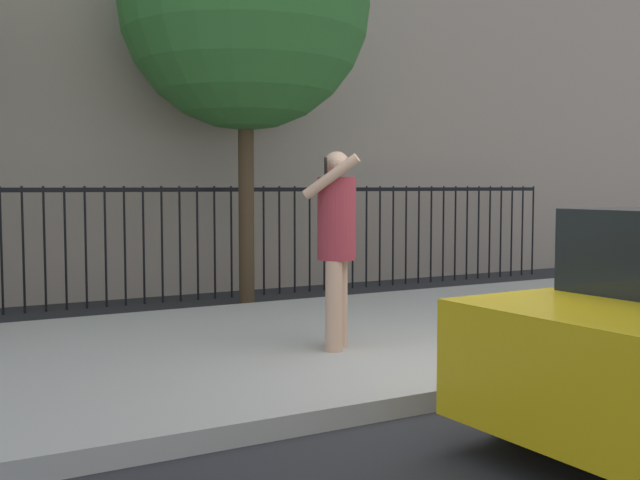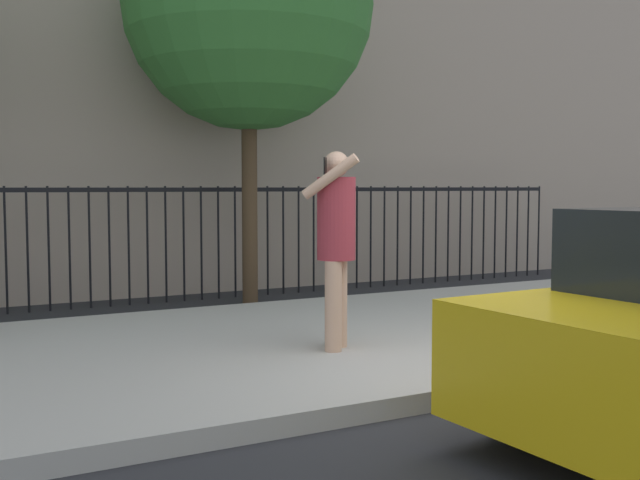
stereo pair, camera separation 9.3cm
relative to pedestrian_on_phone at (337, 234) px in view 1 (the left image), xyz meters
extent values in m
plane|color=#28282B|center=(0.66, -1.58, -1.17)|extent=(60.00, 60.00, 0.00)
cube|color=#B2ADA3|center=(0.66, 0.62, -1.09)|extent=(28.00, 4.40, 0.15)
cube|color=black|center=(0.66, 4.32, 0.38)|extent=(12.00, 0.04, 0.06)
cylinder|color=black|center=(-2.27, 4.32, -0.37)|extent=(0.03, 0.03, 1.60)
cylinder|color=black|center=(-2.02, 4.32, -0.37)|extent=(0.03, 0.03, 1.60)
cylinder|color=black|center=(-1.76, 4.32, -0.37)|extent=(0.03, 0.03, 1.60)
cylinder|color=black|center=(-1.51, 4.32, -0.37)|extent=(0.03, 0.03, 1.60)
cylinder|color=black|center=(-1.25, 4.32, -0.37)|extent=(0.03, 0.03, 1.60)
cylinder|color=black|center=(-1.00, 4.32, -0.37)|extent=(0.03, 0.03, 1.60)
cylinder|color=black|center=(-0.74, 4.32, -0.37)|extent=(0.03, 0.03, 1.60)
cylinder|color=black|center=(-0.49, 4.32, -0.37)|extent=(0.03, 0.03, 1.60)
cylinder|color=black|center=(-0.23, 4.32, -0.37)|extent=(0.03, 0.03, 1.60)
cylinder|color=black|center=(0.02, 4.32, -0.37)|extent=(0.03, 0.03, 1.60)
cylinder|color=black|center=(0.28, 4.32, -0.37)|extent=(0.03, 0.03, 1.60)
cylinder|color=black|center=(0.54, 4.32, -0.37)|extent=(0.03, 0.03, 1.60)
cylinder|color=black|center=(0.79, 4.32, -0.37)|extent=(0.03, 0.03, 1.60)
cylinder|color=black|center=(1.05, 4.32, -0.37)|extent=(0.03, 0.03, 1.60)
cylinder|color=black|center=(1.30, 4.32, -0.37)|extent=(0.03, 0.03, 1.60)
cylinder|color=black|center=(1.56, 4.32, -0.37)|extent=(0.03, 0.03, 1.60)
cylinder|color=black|center=(1.81, 4.32, -0.37)|extent=(0.03, 0.03, 1.60)
cylinder|color=black|center=(2.07, 4.32, -0.37)|extent=(0.03, 0.03, 1.60)
cylinder|color=black|center=(2.32, 4.32, -0.37)|extent=(0.03, 0.03, 1.60)
cylinder|color=black|center=(2.58, 4.32, -0.37)|extent=(0.03, 0.03, 1.60)
cylinder|color=black|center=(2.83, 4.32, -0.37)|extent=(0.03, 0.03, 1.60)
cylinder|color=black|center=(3.09, 4.32, -0.37)|extent=(0.03, 0.03, 1.60)
cylinder|color=black|center=(3.34, 4.32, -0.37)|extent=(0.03, 0.03, 1.60)
cylinder|color=black|center=(3.60, 4.32, -0.37)|extent=(0.03, 0.03, 1.60)
cylinder|color=black|center=(3.85, 4.32, -0.37)|extent=(0.03, 0.03, 1.60)
cylinder|color=black|center=(4.11, 4.32, -0.37)|extent=(0.03, 0.03, 1.60)
cylinder|color=black|center=(4.36, 4.32, -0.37)|extent=(0.03, 0.03, 1.60)
cylinder|color=black|center=(4.62, 4.32, -0.37)|extent=(0.03, 0.03, 1.60)
cylinder|color=black|center=(4.88, 4.32, -0.37)|extent=(0.03, 0.03, 1.60)
cylinder|color=black|center=(5.13, 4.32, -0.37)|extent=(0.03, 0.03, 1.60)
cylinder|color=black|center=(5.39, 4.32, -0.37)|extent=(0.03, 0.03, 1.60)
cylinder|color=black|center=(5.64, 4.32, -0.37)|extent=(0.03, 0.03, 1.60)
cylinder|color=black|center=(5.90, 4.32, -0.37)|extent=(0.03, 0.03, 1.60)
cylinder|color=black|center=(6.15, 4.32, -0.37)|extent=(0.03, 0.03, 1.60)
cylinder|color=black|center=(6.41, 4.32, -0.37)|extent=(0.03, 0.03, 1.60)
cylinder|color=black|center=(6.66, 4.32, -0.37)|extent=(0.03, 0.03, 1.60)
cylinder|color=black|center=(0.16, -2.23, -0.85)|extent=(0.65, 0.25, 0.64)
cylinder|color=tan|center=(-0.09, -0.09, -0.62)|extent=(0.15, 0.15, 0.80)
cylinder|color=tan|center=(0.05, 0.05, -0.62)|extent=(0.15, 0.15, 0.80)
cylinder|color=#992D38|center=(-0.02, -0.02, 0.14)|extent=(0.48, 0.48, 0.73)
sphere|color=tan|center=(-0.02, -0.02, 0.62)|extent=(0.23, 0.23, 0.23)
cylinder|color=tan|center=(-0.16, -0.16, 0.51)|extent=(0.43, 0.42, 0.39)
cylinder|color=tan|center=(0.12, 0.13, 0.12)|extent=(0.09, 0.09, 0.55)
cube|color=black|center=(-0.17, -0.08, 0.60)|extent=(0.06, 0.06, 0.15)
cube|color=brown|center=(0.16, 0.17, 0.03)|extent=(0.31, 0.31, 0.34)
cylinder|color=#4C3823|center=(0.74, 3.67, 0.38)|extent=(0.21, 0.21, 3.09)
sphere|color=#387A33|center=(0.74, 3.67, 2.84)|extent=(3.32, 3.32, 3.32)
camera|label=1|loc=(-3.41, -5.78, 0.42)|focal=42.74mm
camera|label=2|loc=(-3.33, -5.83, 0.42)|focal=42.74mm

